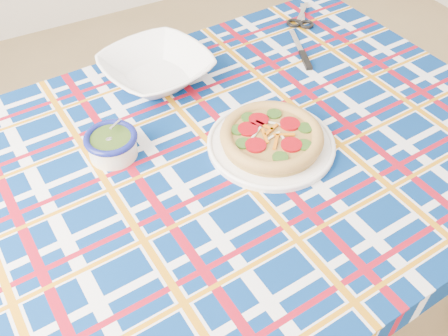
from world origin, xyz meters
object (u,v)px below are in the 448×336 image
pesto_bowl (112,143)px  serving_bowl (157,69)px  dining_table (198,189)px  main_focaccia_plate (272,137)px

pesto_bowl → serving_bowl: size_ratio=0.43×
dining_table → main_focaccia_plate: main_focaccia_plate is taller
serving_bowl → main_focaccia_plate: bearing=-71.2°
dining_table → main_focaccia_plate: bearing=-11.2°
dining_table → pesto_bowl: bearing=136.1°
dining_table → main_focaccia_plate: (0.20, -0.03, 0.12)m
main_focaccia_plate → serving_bowl: bearing=108.8°
dining_table → serving_bowl: bearing=77.2°
main_focaccia_plate → dining_table: bearing=172.6°
dining_table → pesto_bowl: size_ratio=13.62×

